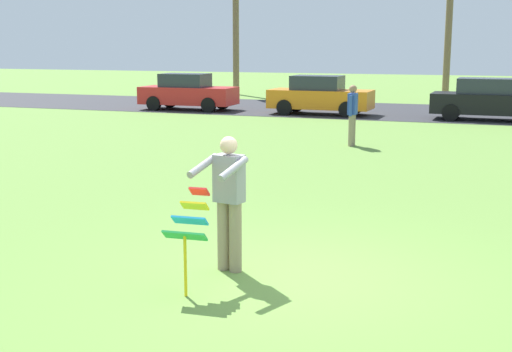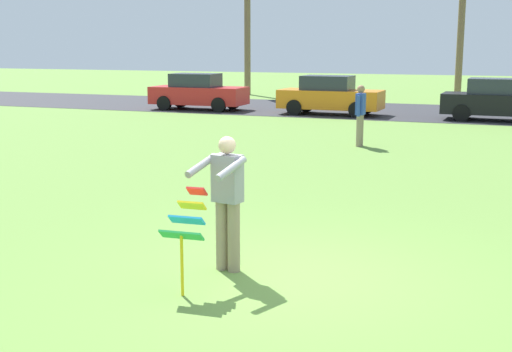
# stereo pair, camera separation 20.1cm
# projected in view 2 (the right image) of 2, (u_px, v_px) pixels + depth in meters

# --- Properties ---
(ground_plane) EXTENTS (120.00, 120.00, 0.00)m
(ground_plane) POSITION_uv_depth(u_px,v_px,m) (291.00, 278.00, 8.44)
(ground_plane) COLOR olive
(road_strip) EXTENTS (120.00, 8.00, 0.01)m
(road_strip) POSITION_uv_depth(u_px,v_px,m) (453.00, 113.00, 28.67)
(road_strip) COLOR #2D2D33
(road_strip) RESTS_ON ground
(person_kite_flyer) EXTENTS (0.63, 0.72, 1.73)m
(person_kite_flyer) POSITION_uv_depth(u_px,v_px,m) (227.00, 198.00, 8.53)
(person_kite_flyer) COLOR gray
(person_kite_flyer) RESTS_ON ground
(kite_held) EXTENTS (0.52, 0.65, 1.19)m
(kite_held) POSITION_uv_depth(u_px,v_px,m) (187.00, 224.00, 7.83)
(kite_held) COLOR red
(kite_held) RESTS_ON ground
(parked_car_red) EXTENTS (4.23, 1.89, 1.60)m
(parked_car_red) POSITION_uv_depth(u_px,v_px,m) (198.00, 92.00, 30.11)
(parked_car_red) COLOR red
(parked_car_red) RESTS_ON ground
(parked_car_orange) EXTENTS (4.23, 1.89, 1.60)m
(parked_car_orange) POSITION_uv_depth(u_px,v_px,m) (330.00, 96.00, 28.00)
(parked_car_orange) COLOR orange
(parked_car_orange) RESTS_ON ground
(parked_car_black) EXTENTS (4.24, 1.91, 1.60)m
(parked_car_black) POSITION_uv_depth(u_px,v_px,m) (499.00, 101.00, 25.68)
(parked_car_black) COLOR black
(parked_car_black) RESTS_ON ground
(person_walker_near) EXTENTS (0.23, 0.57, 1.73)m
(person_walker_near) POSITION_uv_depth(u_px,v_px,m) (360.00, 114.00, 19.22)
(person_walker_near) COLOR gray
(person_walker_near) RESTS_ON ground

